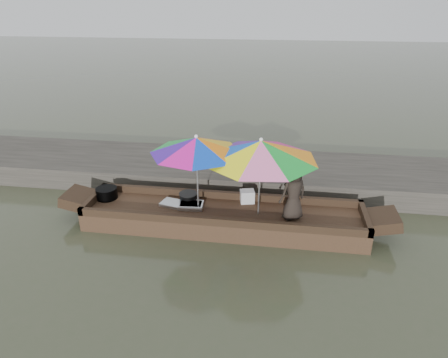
# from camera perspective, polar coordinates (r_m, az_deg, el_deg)

# --- Properties ---
(water) EXTENTS (80.00, 80.00, 0.00)m
(water) POSITION_cam_1_polar(r_m,az_deg,el_deg) (8.07, -0.10, -6.77)
(water) COLOR #3B412C
(water) RESTS_ON ground
(dock) EXTENTS (22.00, 2.20, 0.50)m
(dock) POSITION_cam_1_polar(r_m,az_deg,el_deg) (9.90, 1.78, 1.01)
(dock) COLOR #2D2B26
(dock) RESTS_ON ground
(boat_hull) EXTENTS (5.50, 1.20, 0.35)m
(boat_hull) POSITION_cam_1_polar(r_m,az_deg,el_deg) (7.99, -0.11, -5.69)
(boat_hull) COLOR black
(boat_hull) RESTS_ON water
(cooking_pot) EXTENTS (0.44, 0.44, 0.23)m
(cooking_pot) POSITION_cam_1_polar(r_m,az_deg,el_deg) (8.70, -16.42, -1.95)
(cooking_pot) COLOR black
(cooking_pot) RESTS_ON boat_hull
(tray_crayfish) EXTENTS (0.51, 0.37, 0.09)m
(tray_crayfish) POSITION_cam_1_polar(r_m,az_deg,el_deg) (8.04, -4.74, -3.77)
(tray_crayfish) COLOR silver
(tray_crayfish) RESTS_ON boat_hull
(tray_scallop) EXTENTS (0.55, 0.44, 0.06)m
(tray_scallop) POSITION_cam_1_polar(r_m,az_deg,el_deg) (8.18, -7.25, -3.50)
(tray_scallop) COLOR silver
(tray_scallop) RESTS_ON boat_hull
(charcoal_grill) EXTENTS (0.35, 0.35, 0.17)m
(charcoal_grill) POSITION_cam_1_polar(r_m,az_deg,el_deg) (8.26, -5.13, -2.66)
(charcoal_grill) COLOR black
(charcoal_grill) RESTS_ON boat_hull
(supply_bag) EXTENTS (0.33, 0.28, 0.26)m
(supply_bag) POSITION_cam_1_polar(r_m,az_deg,el_deg) (8.19, 3.34, -2.49)
(supply_bag) COLOR silver
(supply_bag) RESTS_ON boat_hull
(vendor) EXTENTS (0.64, 0.58, 1.09)m
(vendor) POSITION_cam_1_polar(r_m,az_deg,el_deg) (7.51, 9.90, -1.92)
(vendor) COLOR black
(vendor) RESTS_ON boat_hull
(umbrella_bow) EXTENTS (1.96, 1.96, 1.55)m
(umbrella_bow) POSITION_cam_1_polar(r_m,az_deg,el_deg) (7.64, -3.84, 0.78)
(umbrella_bow) COLOR yellow
(umbrella_bow) RESTS_ON boat_hull
(umbrella_stern) EXTENTS (2.65, 2.65, 1.55)m
(umbrella_stern) POSITION_cam_1_polar(r_m,az_deg,el_deg) (7.49, 5.11, 0.24)
(umbrella_stern) COLOR orange
(umbrella_stern) RESTS_ON boat_hull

